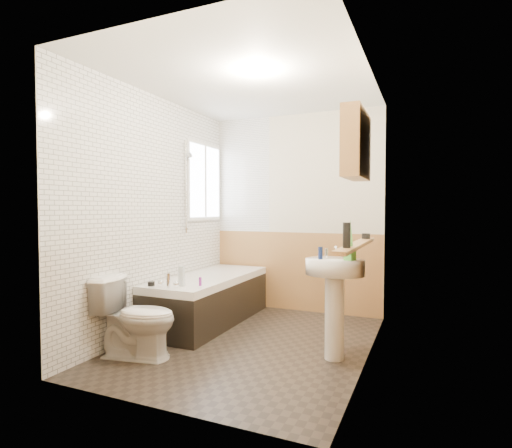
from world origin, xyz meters
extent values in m
plane|color=black|center=(0.00, 0.00, 0.00)|extent=(2.80, 2.80, 0.00)
plane|color=white|center=(0.00, 0.00, 2.50)|extent=(2.80, 2.80, 0.00)
cube|color=beige|center=(0.00, 1.41, 1.25)|extent=(2.20, 0.02, 2.50)
cube|color=beige|center=(0.00, -1.41, 1.25)|extent=(2.20, 0.02, 2.50)
cube|color=beige|center=(-1.11, 0.00, 1.25)|extent=(0.02, 2.80, 2.50)
cube|color=beige|center=(1.11, 0.00, 1.25)|extent=(0.02, 2.80, 2.50)
cube|color=#B4814A|center=(1.09, 0.00, 0.50)|extent=(0.01, 2.80, 1.00)
cube|color=#B4814A|center=(0.00, -1.39, 0.50)|extent=(2.20, 0.01, 1.00)
cube|color=#B4814A|center=(0.00, 1.39, 0.50)|extent=(2.20, 0.01, 1.00)
cube|color=white|center=(-1.09, 0.00, 1.25)|extent=(0.01, 2.80, 2.50)
cube|color=white|center=(-0.73, 1.39, 1.75)|extent=(0.75, 0.01, 1.50)
cube|color=white|center=(-1.07, 0.95, 1.65)|extent=(0.03, 0.79, 0.99)
cube|color=white|center=(-1.05, 0.95, 1.65)|extent=(0.01, 0.70, 0.90)
cube|color=white|center=(-1.05, 0.95, 1.65)|extent=(0.01, 0.04, 0.90)
cube|color=black|center=(-0.73, 0.47, 0.23)|extent=(0.70, 1.75, 0.46)
cube|color=white|center=(-0.73, 0.47, 0.50)|extent=(0.70, 1.75, 0.08)
cube|color=white|center=(-0.73, 0.47, 0.49)|extent=(0.56, 1.61, 0.04)
cylinder|color=silver|center=(-0.73, -0.30, 0.61)|extent=(0.04, 0.04, 0.14)
sphere|color=silver|center=(-0.82, -0.30, 0.58)|extent=(0.06, 0.06, 0.06)
sphere|color=silver|center=(-0.64, -0.30, 0.58)|extent=(0.06, 0.06, 0.06)
cylinder|color=silver|center=(-1.05, 0.50, 1.56)|extent=(0.02, 0.02, 1.09)
cylinder|color=silver|center=(-1.05, 0.50, 1.06)|extent=(0.04, 0.04, 0.02)
cylinder|color=silver|center=(-1.05, 0.50, 2.06)|extent=(0.04, 0.04, 0.02)
cylinder|color=silver|center=(-1.00, 0.50, 1.93)|extent=(0.06, 0.07, 0.08)
imported|color=white|center=(-0.76, -0.73, 0.35)|extent=(0.77, 0.52, 0.70)
cylinder|color=white|center=(0.84, -0.08, 0.35)|extent=(0.17, 0.17, 0.70)
ellipsoid|color=white|center=(0.84, -0.08, 0.80)|extent=(0.51, 0.41, 0.14)
cylinder|color=silver|center=(0.74, 0.01, 0.91)|extent=(0.03, 0.03, 0.08)
cylinder|color=silver|center=(0.94, 0.01, 0.91)|extent=(0.03, 0.03, 0.08)
cylinder|color=silver|center=(0.84, 0.00, 0.94)|extent=(0.02, 0.11, 0.09)
cube|color=#B4814A|center=(1.04, -0.19, 1.01)|extent=(0.10, 1.41, 0.03)
cube|color=#B4814A|center=(1.02, -0.09, 1.83)|extent=(0.15, 0.62, 0.56)
cube|color=silver|center=(0.94, -0.24, 1.83)|extent=(0.01, 0.24, 0.42)
cube|color=silver|center=(0.94, 0.06, 1.83)|extent=(0.01, 0.24, 0.42)
cylinder|color=black|center=(1.04, -0.62, 1.11)|extent=(0.07, 0.07, 0.18)
cone|color=#59C647|center=(1.04, -0.47, 1.12)|extent=(0.05, 0.05, 0.20)
cylinder|color=black|center=(1.04, 0.34, 1.05)|extent=(0.10, 0.10, 0.05)
imported|color=#59C647|center=(0.98, -0.13, 0.91)|extent=(0.14, 0.19, 0.08)
cylinder|color=navy|center=(0.73, -0.15, 0.92)|extent=(0.05, 0.05, 0.11)
cube|color=silver|center=(-0.66, -0.19, 0.64)|extent=(0.05, 0.04, 0.20)
cylinder|color=black|center=(-0.94, -0.30, 0.56)|extent=(0.08, 0.08, 0.04)
cylinder|color=purple|center=(-0.50, -0.10, 0.58)|extent=(0.03, 0.03, 0.09)
camera|label=1|loc=(1.58, -3.48, 1.30)|focal=28.00mm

